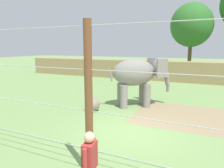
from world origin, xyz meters
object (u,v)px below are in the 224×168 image
at_px(enrichment_ball, 93,104).
at_px(feed_trough, 126,82).
at_px(zookeeper, 90,167).
at_px(elephant, 139,75).

bearing_deg(enrichment_ball, feed_trough, 99.26).
height_order(enrichment_ball, zookeeper, zookeeper).
relative_size(enrichment_ball, feed_trough, 0.48).
bearing_deg(zookeeper, enrichment_ball, 119.71).
distance_m(enrichment_ball, feed_trough, 8.18).
xyz_separation_m(zookeeper, feed_trough, (-4.67, 13.95, -0.71)).
bearing_deg(elephant, feed_trough, 117.15).
height_order(enrichment_ball, feed_trough, enrichment_ball).
relative_size(elephant, zookeeper, 1.93).
height_order(zookeeper, feed_trough, zookeeper).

